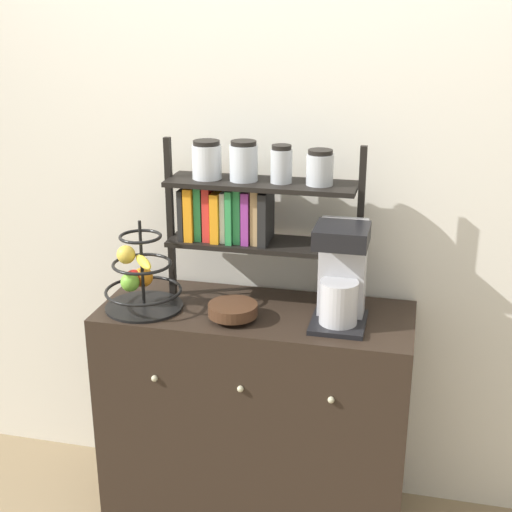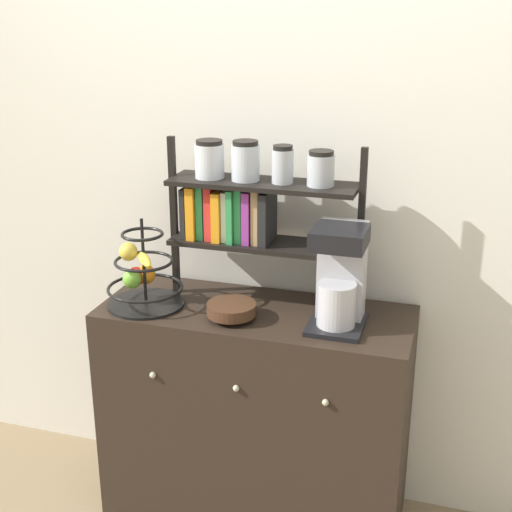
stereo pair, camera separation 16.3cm
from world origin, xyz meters
name	(u,v)px [view 2 (the right image)]	position (x,y,z in m)	size (l,w,h in m)	color
wall_back	(276,193)	(0.00, 0.51, 1.30)	(7.00, 0.05, 2.60)	silver
sideboard	(256,415)	(0.00, 0.23, 0.46)	(1.18, 0.48, 0.91)	black
coffee_maker	(340,276)	(0.32, 0.20, 1.10)	(0.20, 0.23, 0.37)	black
fruit_stand	(142,277)	(-0.43, 0.16, 1.03)	(0.29, 0.29, 0.35)	black
wooden_bowl	(231,310)	(-0.06, 0.14, 0.95)	(0.18, 0.18, 0.06)	#422819
shelf_hutch	(246,201)	(-0.06, 0.32, 1.31)	(0.75, 0.20, 0.63)	black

